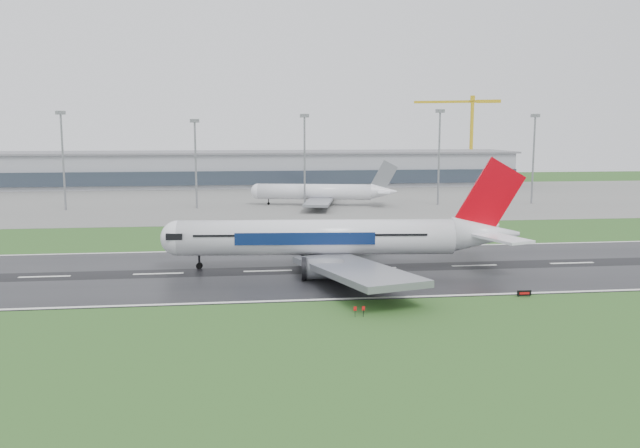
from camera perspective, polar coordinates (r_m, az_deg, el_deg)
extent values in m
plane|color=#254E1C|center=(123.61, -4.54, -4.10)|extent=(520.00, 520.00, 0.00)
cube|color=black|center=(123.60, -4.54, -4.08)|extent=(400.00, 45.00, 0.10)
cube|color=slate|center=(247.10, -5.77, 2.12)|extent=(400.00, 130.00, 0.08)
cube|color=gray|center=(306.26, -6.03, 4.71)|extent=(240.00, 36.00, 15.00)
cylinder|color=gray|center=(228.01, -21.32, 4.94)|extent=(0.64, 0.64, 30.70)
cylinder|color=gray|center=(221.45, -10.69, 4.96)|extent=(0.64, 0.64, 28.20)
cylinder|color=gray|center=(221.98, -1.34, 5.33)|extent=(0.64, 0.64, 29.93)
cylinder|color=gray|center=(231.12, 10.25, 5.53)|extent=(0.64, 0.64, 31.60)
cylinder|color=gray|center=(243.36, 17.96, 5.22)|extent=(0.64, 0.64, 30.13)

